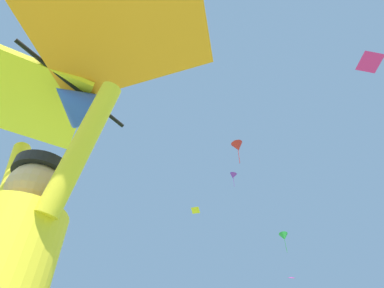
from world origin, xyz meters
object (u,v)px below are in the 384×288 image
object	(u,v)px
distant_kite_magenta_overhead_distant	(291,278)
distant_kite_green_mid_right	(284,237)
held_stunt_kite	(66,73)
distant_kite_yellow_high_left	(196,210)
distant_kite_red_low_right	(238,147)
distant_kite_magenta_mid_left	(370,62)
distant_kite_purple_far_center	(233,176)

from	to	relation	value
distant_kite_magenta_overhead_distant	distant_kite_green_mid_right	bearing A→B (deg)	88.38
held_stunt_kite	distant_kite_yellow_high_left	distance (m)	32.31
distant_kite_yellow_high_left	held_stunt_kite	bearing A→B (deg)	-74.96
held_stunt_kite	distant_kite_magenta_overhead_distant	distance (m)	29.72
distant_kite_red_low_right	distant_kite_magenta_mid_left	distance (m)	10.20
held_stunt_kite	distant_kite_magenta_overhead_distant	size ratio (longest dim) A/B	2.07
distant_kite_magenta_mid_left	distant_kite_yellow_high_left	bearing A→B (deg)	126.09
held_stunt_kite	distant_kite_red_low_right	size ratio (longest dim) A/B	0.99
distant_kite_red_low_right	distant_kite_purple_far_center	xyz separation A→B (m)	(-2.08, 11.09, 5.59)
distant_kite_red_low_right	distant_kite_magenta_overhead_distant	distance (m)	13.95
held_stunt_kite	distant_kite_magenta_mid_left	size ratio (longest dim) A/B	1.64
held_stunt_kite	distant_kite_magenta_overhead_distant	world-z (taller)	distant_kite_magenta_overhead_distant
distant_kite_red_low_right	distant_kite_purple_far_center	bearing A→B (deg)	100.64
distant_kite_red_low_right	distant_kite_green_mid_right	world-z (taller)	distant_kite_green_mid_right
held_stunt_kite	distant_kite_green_mid_right	xyz separation A→B (m)	(1.19, 32.75, 13.50)
distant_kite_red_low_right	distant_kite_green_mid_right	xyz separation A→B (m)	(1.94, 16.97, 0.55)
distant_kite_red_low_right	distant_kite_purple_far_center	world-z (taller)	distant_kite_purple_far_center
held_stunt_kite	distant_kite_red_low_right	distance (m)	20.43
held_stunt_kite	distant_kite_purple_far_center	size ratio (longest dim) A/B	1.03
distant_kite_magenta_mid_left	distant_kite_purple_far_center	bearing A→B (deg)	116.60
distant_kite_yellow_high_left	distant_kite_magenta_mid_left	size ratio (longest dim) A/B	1.02
distant_kite_green_mid_right	distant_kite_yellow_high_left	size ratio (longest dim) A/B	1.91
held_stunt_kite	distant_kite_purple_far_center	bearing A→B (deg)	96.03
held_stunt_kite	distant_kite_purple_far_center	distance (m)	32.77
held_stunt_kite	distant_kite_green_mid_right	world-z (taller)	distant_kite_green_mid_right
held_stunt_kite	distant_kite_magenta_overhead_distant	xyz separation A→B (m)	(1.07, 28.64, 7.86)
distant_kite_yellow_high_left	distant_kite_green_mid_right	bearing A→B (deg)	31.78
distant_kite_purple_far_center	distant_kite_magenta_mid_left	world-z (taller)	distant_kite_purple_far_center
distant_kite_magenta_overhead_distant	distant_kite_magenta_mid_left	world-z (taller)	distant_kite_magenta_mid_left
distant_kite_red_low_right	distant_kite_yellow_high_left	world-z (taller)	distant_kite_yellow_high_left
distant_kite_yellow_high_left	distant_kite_red_low_right	bearing A→B (deg)	-60.42
distant_kite_red_low_right	distant_kite_yellow_high_left	size ratio (longest dim) A/B	1.63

